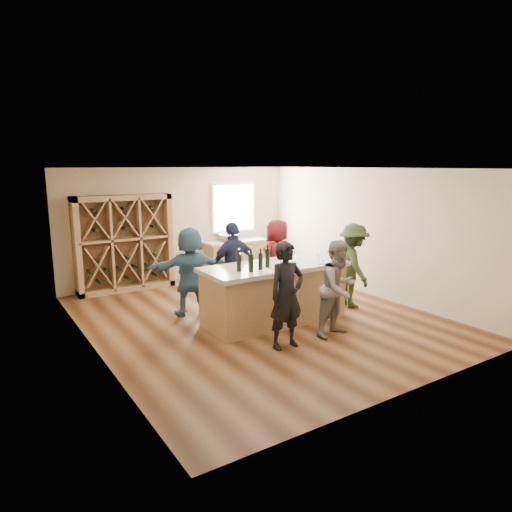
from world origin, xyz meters
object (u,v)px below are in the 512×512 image
tasting_counter_base (275,295)px  wine_bottle_e (268,258)px  wine_bottle_d (261,261)px  person_near_right (339,288)px  wine_bottle_a (239,262)px  person_near_left (286,295)px  person_far_mid (234,266)px  person_server (353,265)px  sink (229,237)px  wine_bottle_b (251,263)px  wine_bottle_f (287,259)px  person_far_right (277,260)px  wine_bottle_c (251,261)px  person_far_left (190,271)px  wine_rack (124,243)px

tasting_counter_base → wine_bottle_e: (-0.23, -0.10, 0.75)m
wine_bottle_d → person_near_right: size_ratio=0.18×
wine_bottle_a → person_near_left: person_near_left is taller
person_far_mid → person_server: bearing=147.4°
sink → wine_bottle_b: size_ratio=1.72×
wine_bottle_f → person_near_left: bearing=-126.8°
person_near_right → person_far_right: 2.35m
wine_bottle_d → wine_bottle_a: bearing=163.6°
sink → wine_bottle_c: wine_bottle_c is taller
tasting_counter_base → person_far_left: person_far_left is taller
tasting_counter_base → wine_bottle_c: size_ratio=8.07×
wine_rack → person_server: bearing=-46.7°
wine_bottle_d → person_far_mid: size_ratio=0.17×
sink → wine_bottle_b: wine_bottle_b is taller
tasting_counter_base → wine_bottle_b: wine_bottle_b is taller
person_near_right → person_server: 1.73m
wine_bottle_b → person_near_right: bearing=-37.4°
person_far_mid → person_far_left: bearing=-11.8°
wine_bottle_a → wine_bottle_d: wine_bottle_a is taller
person_server → person_far_mid: person_far_mid is taller
wine_bottle_a → wine_bottle_d: (0.37, -0.11, -0.01)m
wine_rack → wine_bottle_d: 4.03m
wine_bottle_a → person_far_left: 1.40m
person_near_right → wine_bottle_f: person_near_right is taller
wine_rack → wine_bottle_b: bearing=-75.8°
wine_bottle_c → person_near_right: 1.57m
sink → wine_bottle_c: (-1.64, -3.67, 0.23)m
tasting_counter_base → wine_bottle_d: (-0.46, -0.22, 0.73)m
wine_bottle_f → person_near_right: bearing=-62.2°
wine_rack → wine_bottle_f: bearing=-66.6°
person_server → person_far_left: size_ratio=0.99×
person_server → wine_bottle_f: (-1.82, -0.19, 0.37)m
person_far_right → person_far_left: 2.01m
person_far_mid → person_near_right: bearing=105.1°
tasting_counter_base → person_near_right: 1.30m
wine_rack → wine_bottle_d: size_ratio=7.36×
wine_bottle_e → wine_bottle_f: size_ratio=1.11×
person_far_mid → person_far_right: size_ratio=1.02×
wine_bottle_e → wine_bottle_f: wine_bottle_e is taller
person_near_left → person_far_mid: (0.30, 2.18, 0.03)m
person_server → wine_bottle_e: bearing=111.4°
wine_bottle_d → tasting_counter_base: bearing=25.6°
wine_bottle_e → person_far_right: size_ratio=0.19×
tasting_counter_base → wine_bottle_c: bearing=-169.2°
wine_bottle_f → tasting_counter_base: bearing=99.5°
wine_rack → person_near_left: bearing=-76.9°
person_near_right → person_server: size_ratio=0.96×
sink → person_near_left: (-1.60, -4.66, -0.16)m
wine_bottle_c → person_far_right: bearing=40.9°
tasting_counter_base → wine_bottle_d: wine_bottle_d is taller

